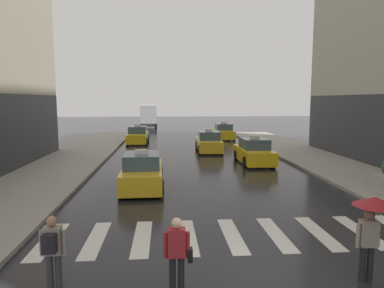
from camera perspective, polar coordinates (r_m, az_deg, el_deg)
name	(u,v)px	position (r m, az deg, el deg)	size (l,w,h in m)	color
ground_plane	(259,288)	(8.29, 10.87, -22.19)	(160.00, 160.00, 0.00)	black
crosswalk_markings	(232,235)	(10.93, 6.59, -14.59)	(11.30, 2.80, 0.01)	silver
taxi_lead	(142,172)	(16.36, -8.16, -4.62)	(2.01, 4.58, 1.80)	gold
taxi_second	(254,152)	(22.78, 10.08, -1.32)	(1.93, 4.54, 1.80)	yellow
taxi_third	(209,142)	(27.56, 2.76, 0.25)	(2.02, 4.58, 1.80)	gold
taxi_fourth	(138,136)	(33.21, -8.85, 1.36)	(1.95, 4.55, 1.80)	yellow
taxi_fifth	(223,132)	(36.56, 5.17, 1.94)	(1.95, 4.55, 1.80)	yellow
box_truck	(149,115)	(51.22, -7.08, 4.68)	(2.45, 7.60, 3.35)	#2D2D2D
pedestrian_with_umbrella	(373,216)	(8.81, 27.46, -10.38)	(0.96, 0.96, 1.94)	black
pedestrian_with_backpack	(52,248)	(8.17, -21.88, -15.49)	(0.55, 0.43, 1.65)	#333338
pedestrian_with_handbag	(177,251)	(7.58, -2.41, -17.11)	(0.60, 0.24, 1.65)	black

